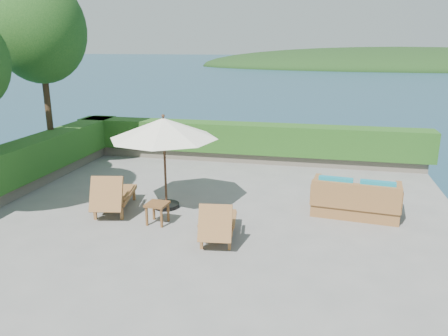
% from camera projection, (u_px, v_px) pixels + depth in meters
% --- Properties ---
extents(ground, '(12.00, 12.00, 0.00)m').
position_uv_depth(ground, '(204.00, 221.00, 10.25)').
color(ground, gray).
rests_on(ground, ground).
extents(foundation, '(12.00, 12.00, 3.00)m').
position_uv_depth(foundation, '(205.00, 280.00, 10.67)').
color(foundation, '#595247').
rests_on(foundation, ocean).
extents(ocean, '(600.00, 600.00, 0.00)m').
position_uv_depth(ocean, '(206.00, 331.00, 11.07)').
color(ocean, '#152F43').
rests_on(ocean, ground).
extents(offshore_island, '(126.00, 57.60, 12.60)m').
position_uv_depth(offshore_island, '(396.00, 67.00, 137.34)').
color(offshore_island, black).
rests_on(offshore_island, ocean).
extents(planter_wall_far, '(12.00, 0.60, 0.36)m').
position_uv_depth(planter_wall_far, '(245.00, 156.00, 15.46)').
color(planter_wall_far, '#70675A').
rests_on(planter_wall_far, ground).
extents(hedge_far, '(12.40, 0.90, 1.00)m').
position_uv_depth(hedge_far, '(245.00, 138.00, 15.27)').
color(hedge_far, '#194413').
rests_on(hedge_far, planter_wall_far).
extents(tree_far, '(2.80, 2.80, 6.03)m').
position_uv_depth(tree_far, '(40.00, 31.00, 13.30)').
color(tree_far, '#3B2B17').
rests_on(tree_far, ground).
extents(patio_umbrella, '(3.05, 3.05, 2.39)m').
position_uv_depth(patio_umbrella, '(164.00, 129.00, 10.58)').
color(patio_umbrella, black).
rests_on(patio_umbrella, ground).
extents(lounge_left, '(1.10, 1.93, 1.05)m').
position_uv_depth(lounge_left, '(113.00, 195.00, 10.73)').
color(lounge_left, brown).
rests_on(lounge_left, ground).
extents(lounge_right, '(0.88, 1.71, 0.95)m').
position_uv_depth(lounge_right, '(218.00, 222.00, 9.18)').
color(lounge_right, brown).
rests_on(lounge_right, ground).
extents(side_table, '(0.51, 0.51, 0.50)m').
position_uv_depth(side_table, '(157.00, 207.00, 10.02)').
color(side_table, brown).
rests_on(side_table, ground).
extents(wicker_loveseat, '(2.16, 1.27, 1.01)m').
position_uv_depth(wicker_loveseat, '(355.00, 200.00, 10.50)').
color(wicker_loveseat, brown).
rests_on(wicker_loveseat, ground).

